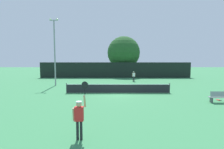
# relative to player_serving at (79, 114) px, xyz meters

# --- Properties ---
(ground_plane) EXTENTS (120.00, 120.00, 0.00)m
(ground_plane) POSITION_rel_player_serving_xyz_m (2.07, 10.65, -1.15)
(ground_plane) COLOR #387F4C
(tennis_net) EXTENTS (10.91, 0.08, 1.07)m
(tennis_net) POSITION_rel_player_serving_xyz_m (2.07, 10.65, -0.64)
(tennis_net) COLOR #232328
(tennis_net) RESTS_ON ground
(perimeter_fence) EXTENTS (28.82, 0.12, 2.97)m
(perimeter_fence) POSITION_rel_player_serving_xyz_m (2.07, 25.87, 0.33)
(perimeter_fence) COLOR black
(perimeter_fence) RESTS_ON ground
(player_serving) EXTENTS (0.67, 0.40, 2.59)m
(player_serving) POSITION_rel_player_serving_xyz_m (0.00, 0.00, 0.00)
(player_serving) COLOR red
(player_serving) RESTS_ON ground
(player_receiving) EXTENTS (0.57, 0.24, 1.62)m
(player_receiving) POSITION_rel_player_serving_xyz_m (4.91, 20.37, -0.16)
(player_receiving) COLOR white
(player_receiving) RESTS_ON ground
(tennis_ball) EXTENTS (0.07, 0.07, 0.07)m
(tennis_ball) POSITION_rel_player_serving_xyz_m (2.85, 12.50, -1.12)
(tennis_ball) COLOR #CCE033
(tennis_ball) RESTS_ON ground
(spare_racket) EXTENTS (0.28, 0.52, 0.04)m
(spare_racket) POSITION_rel_player_serving_xyz_m (10.70, 7.49, -1.13)
(spare_racket) COLOR black
(spare_racket) RESTS_ON ground
(courtside_bench) EXTENTS (1.80, 0.44, 0.95)m
(courtside_bench) POSITION_rel_player_serving_xyz_m (10.32, 6.62, -0.67)
(courtside_bench) COLOR gray
(courtside_bench) RESTS_ON ground
(light_pole) EXTENTS (1.18, 0.28, 8.95)m
(light_pole) POSITION_rel_player_serving_xyz_m (-6.25, 16.06, 3.90)
(light_pole) COLOR gray
(light_pole) RESTS_ON ground
(large_tree) EXTENTS (6.81, 6.81, 8.34)m
(large_tree) POSITION_rel_player_serving_xyz_m (3.88, 29.50, 3.78)
(large_tree) COLOR brown
(large_tree) RESTS_ON ground
(parked_car_near) EXTENTS (2.23, 4.34, 1.69)m
(parked_car_near) POSITION_rel_player_serving_xyz_m (-1.40, 31.21, -0.37)
(parked_car_near) COLOR white
(parked_car_near) RESTS_ON ground
(parked_car_mid) EXTENTS (2.40, 4.40, 1.69)m
(parked_car_mid) POSITION_rel_player_serving_xyz_m (8.90, 33.34, -0.37)
(parked_car_mid) COLOR #B7B7BC
(parked_car_mid) RESTS_ON ground
(parked_car_far) EXTENTS (1.92, 4.20, 1.69)m
(parked_car_far) POSITION_rel_player_serving_xyz_m (11.54, 33.17, -0.37)
(parked_car_far) COLOR black
(parked_car_far) RESTS_ON ground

